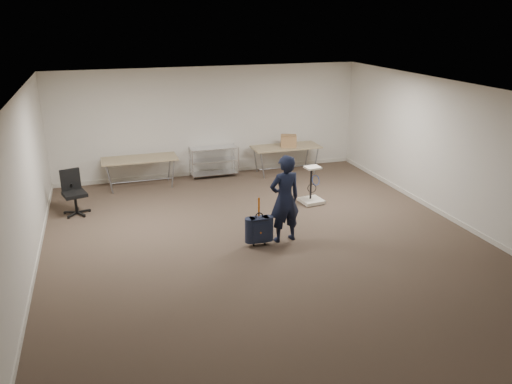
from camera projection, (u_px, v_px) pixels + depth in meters
name	position (u px, v px, depth m)	size (l,w,h in m)	color
ground	(265.00, 242.00, 9.33)	(9.00, 9.00, 0.00)	#423428
room_shell	(245.00, 213.00, 10.55)	(8.00, 9.00, 9.00)	beige
folding_table_left	(140.00, 160.00, 12.10)	(1.80, 0.75, 0.73)	#907F58
folding_table_right	(286.00, 148.00, 13.19)	(1.80, 0.75, 0.73)	#907F58
wire_shelf	(214.00, 160.00, 12.95)	(1.22, 0.47, 0.80)	silver
person	(285.00, 199.00, 9.14)	(0.61, 0.40, 1.67)	black
suitcase	(259.00, 230.00, 9.10)	(0.35, 0.21, 0.93)	#161F32
office_chair	(75.00, 201.00, 10.57)	(0.58, 0.58, 0.95)	black
equipment_cart	(312.00, 194.00, 11.19)	(0.52, 0.52, 0.86)	beige
cardboard_box	(289.00, 141.00, 13.10)	(0.41, 0.30, 0.30)	#997347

